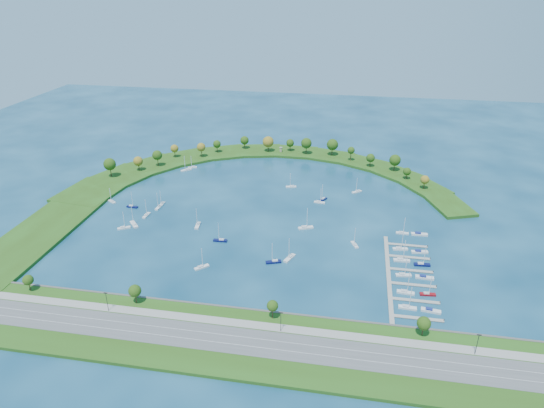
% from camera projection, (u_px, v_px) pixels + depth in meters
% --- Properties ---
extents(ground, '(700.00, 700.00, 0.00)m').
position_uv_depth(ground, '(263.00, 212.00, 315.50)').
color(ground, '#082D47').
rests_on(ground, ground).
extents(south_shoreline, '(420.00, 43.10, 11.60)m').
position_uv_depth(south_shoreline, '(209.00, 336.00, 205.94)').
color(south_shoreline, '#284612').
rests_on(south_shoreline, ground).
extents(breakwater, '(286.74, 247.64, 2.00)m').
position_uv_depth(breakwater, '(216.00, 178.00, 365.59)').
color(breakwater, '#284612').
rests_on(breakwater, ground).
extents(breakwater_trees, '(239.11, 90.14, 14.82)m').
position_uv_depth(breakwater_trees, '(267.00, 151.00, 392.05)').
color(breakwater_trees, '#382314').
rests_on(breakwater_trees, breakwater).
extents(harbor_tower, '(2.60, 2.60, 4.02)m').
position_uv_depth(harbor_tower, '(281.00, 149.00, 415.87)').
color(harbor_tower, gray).
rests_on(harbor_tower, breakwater).
extents(dock_system, '(24.28, 82.00, 1.60)m').
position_uv_depth(dock_system, '(403.00, 276.00, 247.80)').
color(dock_system, gray).
rests_on(dock_system, ground).
extents(moored_boat_0, '(3.50, 8.81, 12.60)m').
position_uv_depth(moored_boat_0, '(198.00, 225.00, 297.36)').
color(moored_boat_0, silver).
rests_on(moored_boat_0, ground).
extents(moored_boat_1, '(2.61, 8.08, 11.73)m').
position_uv_depth(moored_boat_1, '(146.00, 215.00, 309.94)').
color(moored_boat_1, silver).
rests_on(moored_boat_1, ground).
extents(moored_boat_2, '(7.89, 2.80, 11.37)m').
position_uv_depth(moored_boat_2, '(132.00, 206.00, 321.56)').
color(moored_boat_2, '#0A0E3F').
rests_on(moored_boat_2, ground).
extents(moored_boat_3, '(7.02, 5.39, 10.35)m').
position_uv_depth(moored_boat_3, '(112.00, 201.00, 328.82)').
color(moored_boat_3, silver).
rests_on(moored_boat_3, ground).
extents(moored_boat_4, '(7.71, 2.84, 11.09)m').
position_uv_depth(moored_boat_4, '(319.00, 202.00, 327.77)').
color(moored_boat_4, silver).
rests_on(moored_boat_4, ground).
extents(moored_boat_5, '(7.38, 4.23, 10.46)m').
position_uv_depth(moored_boat_5, '(192.00, 167.00, 387.04)').
color(moored_boat_5, silver).
rests_on(moored_boat_5, ground).
extents(moored_boat_6, '(7.88, 3.91, 11.16)m').
position_uv_depth(moored_boat_6, '(291.00, 186.00, 351.79)').
color(moored_boat_6, silver).
rests_on(moored_boat_6, ground).
extents(moored_boat_7, '(7.43, 7.20, 11.89)m').
position_uv_depth(moored_boat_7, '(202.00, 267.00, 255.12)').
color(moored_boat_7, silver).
rests_on(moored_boat_7, ground).
extents(moored_boat_8, '(5.89, 9.43, 13.44)m').
position_uv_depth(moored_boat_8, '(290.00, 257.00, 263.29)').
color(moored_boat_8, silver).
rests_on(moored_boat_8, ground).
extents(moored_boat_9, '(6.15, 8.46, 12.33)m').
position_uv_depth(moored_boat_9, '(323.00, 199.00, 331.48)').
color(moored_boat_9, '#0A0E3F').
rests_on(moored_boat_9, ground).
extents(moored_boat_10, '(8.74, 5.05, 12.40)m').
position_uv_depth(moored_boat_10, '(274.00, 261.00, 259.86)').
color(moored_boat_10, '#0A0E3F').
rests_on(moored_boat_10, ground).
extents(moored_boat_11, '(7.34, 6.65, 11.41)m').
position_uv_depth(moored_boat_11, '(357.00, 191.00, 343.58)').
color(moored_boat_11, silver).
rests_on(moored_boat_11, ground).
extents(moored_boat_12, '(8.11, 7.63, 12.80)m').
position_uv_depth(moored_boat_12, '(186.00, 170.00, 381.46)').
color(moored_boat_12, silver).
rests_on(moored_boat_12, ground).
extents(moored_boat_13, '(2.46, 7.68, 11.17)m').
position_uv_depth(moored_boat_13, '(162.00, 204.00, 324.75)').
color(moored_boat_13, silver).
rests_on(moored_boat_13, ground).
extents(moored_boat_14, '(2.78, 7.90, 11.39)m').
position_uv_depth(moored_boat_14, '(159.00, 207.00, 320.59)').
color(moored_boat_14, silver).
rests_on(moored_boat_14, ground).
extents(moored_boat_15, '(8.25, 2.68, 11.97)m').
position_uv_depth(moored_boat_15, '(220.00, 240.00, 280.79)').
color(moored_boat_15, '#0A0E3F').
rests_on(moored_boat_15, ground).
extents(moored_boat_16, '(9.60, 6.01, 13.70)m').
position_uv_depth(moored_boat_16, '(306.00, 227.00, 294.71)').
color(moored_boat_16, silver).
rests_on(moored_boat_16, ground).
extents(moored_boat_17, '(4.94, 7.73, 11.05)m').
position_uv_depth(moored_boat_17, '(355.00, 244.00, 276.39)').
color(moored_boat_17, silver).
rests_on(moored_boat_17, ground).
extents(moored_boat_18, '(7.78, 5.88, 11.43)m').
position_uv_depth(moored_boat_18, '(124.00, 227.00, 294.64)').
color(moored_boat_18, silver).
rests_on(moored_boat_18, ground).
extents(moored_boat_19, '(8.32, 9.02, 14.11)m').
position_uv_depth(moored_boat_19, '(134.00, 224.00, 298.42)').
color(moored_boat_19, silver).
rests_on(moored_boat_19, ground).
extents(docked_boat_0, '(8.48, 2.79, 12.30)m').
position_uv_depth(docked_boat_0, '(407.00, 307.00, 224.24)').
color(docked_boat_0, silver).
rests_on(docked_boat_0, ground).
extents(docked_boat_1, '(9.21, 3.67, 1.83)m').
position_uv_depth(docked_boat_1, '(431.00, 311.00, 222.26)').
color(docked_boat_1, silver).
rests_on(docked_boat_1, ground).
extents(docked_boat_2, '(8.64, 3.25, 12.40)m').
position_uv_depth(docked_boat_2, '(406.00, 292.00, 234.90)').
color(docked_boat_2, silver).
rests_on(docked_boat_2, ground).
extents(docked_boat_3, '(7.78, 2.80, 11.20)m').
position_uv_depth(docked_boat_3, '(428.00, 294.00, 233.65)').
color(docked_boat_3, maroon).
rests_on(docked_boat_3, ground).
extents(docked_boat_4, '(8.28, 3.25, 11.85)m').
position_uv_depth(docked_boat_4, '(403.00, 274.00, 248.47)').
color(docked_boat_4, silver).
rests_on(docked_boat_4, ground).
extents(docked_boat_5, '(9.40, 3.10, 1.89)m').
position_uv_depth(docked_boat_5, '(424.00, 277.00, 246.53)').
color(docked_boat_5, silver).
rests_on(docked_boat_5, ground).
extents(docked_boat_6, '(8.90, 2.82, 12.95)m').
position_uv_depth(docked_boat_6, '(402.00, 260.00, 261.22)').
color(docked_boat_6, silver).
rests_on(docked_boat_6, ground).
extents(docked_boat_7, '(8.69, 3.03, 12.54)m').
position_uv_depth(docked_boat_7, '(422.00, 264.00, 257.40)').
color(docked_boat_7, '#0A0E3F').
rests_on(docked_boat_7, ground).
extents(docked_boat_8, '(8.65, 3.53, 12.35)m').
position_uv_depth(docked_boat_8, '(400.00, 248.00, 272.12)').
color(docked_boat_8, silver).
rests_on(docked_boat_8, ground).
extents(docked_boat_9, '(9.43, 3.88, 1.87)m').
position_uv_depth(docked_boat_9, '(419.00, 252.00, 269.19)').
color(docked_boat_9, silver).
rests_on(docked_boat_9, ground).
extents(docked_boat_10, '(7.45, 2.15, 10.93)m').
position_uv_depth(docked_boat_10, '(402.00, 233.00, 288.87)').
color(docked_boat_10, silver).
rests_on(docked_boat_10, ground).
extents(docked_boat_11, '(9.71, 3.08, 1.96)m').
position_uv_depth(docked_boat_11, '(419.00, 234.00, 287.46)').
color(docked_boat_11, silver).
rests_on(docked_boat_11, ground).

